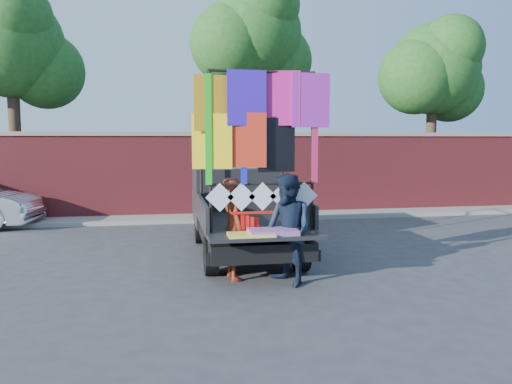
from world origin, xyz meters
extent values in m
plane|color=#38383A|center=(0.00, 0.00, 0.00)|extent=(90.00, 90.00, 0.00)
cube|color=maroon|center=(0.00, 7.00, 1.25)|extent=(30.00, 0.35, 2.50)
cube|color=gray|center=(0.00, 7.00, 2.55)|extent=(30.00, 0.45, 0.12)
cube|color=gray|center=(0.00, 6.30, 0.06)|extent=(30.00, 1.20, 0.12)
cylinder|color=#38281C|center=(-6.50, 8.20, 2.45)|extent=(0.36, 0.36, 4.90)
sphere|color=#17531E|center=(-6.50, 8.20, 5.25)|extent=(3.20, 3.20, 3.20)
sphere|color=#17531E|center=(-5.60, 8.60, 4.55)|extent=(2.40, 2.40, 2.40)
sphere|color=#17531E|center=(-6.20, 7.60, 5.95)|extent=(2.20, 2.20, 2.20)
cylinder|color=#38281C|center=(1.00, 8.20, 2.73)|extent=(0.36, 0.36, 5.46)
sphere|color=#17531E|center=(1.00, 8.20, 5.85)|extent=(3.20, 3.20, 3.20)
sphere|color=#17531E|center=(1.90, 8.60, 5.07)|extent=(2.40, 2.40, 2.40)
sphere|color=#17531E|center=(0.20, 7.90, 5.46)|extent=(2.60, 2.60, 2.60)
sphere|color=#17531E|center=(1.30, 7.60, 6.63)|extent=(2.20, 2.20, 2.20)
cylinder|color=#38281C|center=(7.50, 8.20, 2.27)|extent=(0.36, 0.36, 4.55)
sphere|color=#17531E|center=(7.50, 8.20, 4.88)|extent=(3.20, 3.20, 3.20)
sphere|color=#17531E|center=(8.40, 8.60, 4.23)|extent=(2.40, 2.40, 2.40)
sphere|color=#17531E|center=(6.70, 7.90, 4.55)|extent=(2.60, 2.60, 2.60)
sphere|color=#17531E|center=(7.80, 7.60, 5.52)|extent=(2.20, 2.20, 2.20)
cylinder|color=black|center=(-1.15, 2.97, 0.34)|extent=(0.23, 0.69, 0.69)
cylinder|color=black|center=(-1.15, 0.15, 0.34)|extent=(0.23, 0.69, 0.69)
cylinder|color=black|center=(0.48, 2.97, 0.34)|extent=(0.23, 0.69, 0.69)
cylinder|color=black|center=(0.48, 0.15, 0.34)|extent=(0.23, 0.69, 0.69)
cube|color=black|center=(-0.34, 1.51, 0.52)|extent=(1.77, 4.39, 0.31)
cube|color=black|center=(-0.34, 0.73, 0.81)|extent=(1.88, 2.40, 0.10)
cube|color=black|center=(-1.26, 0.73, 1.04)|extent=(0.06, 2.40, 0.47)
cube|color=black|center=(0.58, 0.73, 1.04)|extent=(0.06, 2.40, 0.47)
cube|color=black|center=(-0.34, 1.91, 1.04)|extent=(1.88, 0.06, 0.47)
cube|color=black|center=(-0.34, 2.92, 1.10)|extent=(1.88, 1.67, 1.31)
cube|color=#8C9EAD|center=(-0.34, 2.45, 1.51)|extent=(1.67, 0.06, 0.57)
cube|color=#8C9EAD|center=(-0.34, 3.70, 1.31)|extent=(1.67, 0.10, 0.73)
cube|color=black|center=(-0.34, 4.07, 0.84)|extent=(1.83, 0.94, 0.57)
cube|color=black|center=(-0.34, -0.74, 0.84)|extent=(1.88, 0.57, 0.06)
cube|color=black|center=(-0.34, -0.50, 0.44)|extent=(1.93, 0.16, 0.19)
cylinder|color=black|center=(-1.19, -0.37, 2.17)|extent=(0.05, 0.05, 2.61)
cylinder|color=black|center=(-1.19, 1.82, 2.17)|extent=(0.05, 0.05, 2.61)
cylinder|color=black|center=(0.52, -0.37, 2.17)|extent=(0.05, 0.05, 2.61)
cylinder|color=black|center=(0.52, 1.82, 2.17)|extent=(0.05, 0.05, 2.61)
cylinder|color=black|center=(-0.34, -0.37, 3.48)|extent=(1.77, 0.05, 0.05)
cylinder|color=black|center=(-0.34, 1.82, 3.48)|extent=(1.77, 0.05, 0.05)
cylinder|color=black|center=(-1.19, 0.73, 3.48)|extent=(0.05, 2.24, 0.05)
cylinder|color=black|center=(0.52, 0.73, 3.48)|extent=(0.05, 2.24, 0.05)
cylinder|color=black|center=(-0.34, -0.37, 1.65)|extent=(1.77, 0.04, 0.04)
cube|color=orange|center=(-1.12, -0.39, 3.01)|extent=(0.65, 0.02, 0.89)
cube|color=#3917D1|center=(-0.60, -0.43, 3.01)|extent=(0.65, 0.02, 0.89)
cube|color=#D01780|center=(-0.08, -0.39, 3.01)|extent=(0.65, 0.02, 0.89)
cube|color=purple|center=(0.45, -0.43, 3.01)|extent=(0.65, 0.02, 0.89)
cube|color=yellow|center=(-1.12, -0.39, 2.33)|extent=(0.65, 0.02, 0.89)
cube|color=red|center=(-0.60, -0.43, 2.33)|extent=(0.65, 0.02, 0.89)
cube|color=black|center=(-0.08, -0.39, 2.33)|extent=(0.65, 0.02, 0.89)
cube|color=#19CF1B|center=(-1.22, -0.41, 2.54)|extent=(0.10, 0.01, 1.77)
cube|color=#C62151|center=(0.55, -0.41, 2.54)|extent=(0.10, 0.01, 1.77)
cube|color=#1824DD|center=(-0.65, -0.41, 2.54)|extent=(0.10, 0.01, 1.77)
cube|color=white|center=(-1.05, -0.40, 1.44)|extent=(0.47, 0.01, 0.47)
cube|color=white|center=(-0.69, -0.40, 1.44)|extent=(0.47, 0.01, 0.47)
cube|color=white|center=(-0.34, -0.40, 1.44)|extent=(0.47, 0.01, 0.47)
cube|color=white|center=(0.02, -0.40, 1.44)|extent=(0.47, 0.01, 0.47)
cube|color=white|center=(0.37, -0.40, 1.44)|extent=(0.47, 0.01, 0.47)
cube|color=#FA3756|center=(-0.23, -0.74, 0.91)|extent=(0.78, 0.47, 0.08)
cube|color=#F2DC4C|center=(-0.60, -0.81, 0.89)|extent=(0.73, 0.42, 0.04)
imported|color=maroon|center=(-0.80, -0.14, 0.87)|extent=(0.53, 0.70, 1.74)
imported|color=#142034|center=(0.04, -0.64, 0.91)|extent=(0.98, 1.09, 1.83)
cube|color=#FC100D|center=(-0.38, -0.39, 1.18)|extent=(0.94, 0.06, 0.04)
cube|color=#FC100D|center=(-0.67, -0.41, 0.88)|extent=(0.06, 0.02, 0.54)
cube|color=#FC100D|center=(-0.59, -0.41, 0.86)|extent=(0.06, 0.02, 0.54)
cube|color=#FC100D|center=(-0.51, -0.41, 0.84)|extent=(0.06, 0.02, 0.54)
cube|color=#FC100D|center=(-0.43, -0.41, 0.82)|extent=(0.06, 0.02, 0.54)
camera|label=1|loc=(-1.90, -8.45, 2.38)|focal=35.00mm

